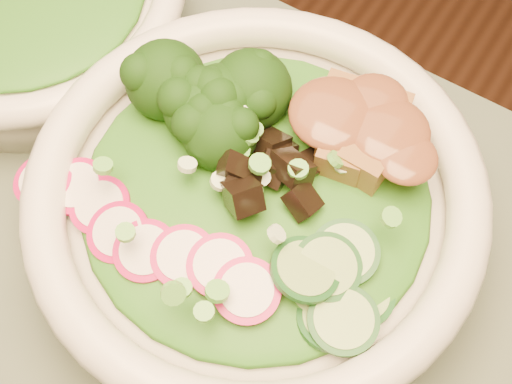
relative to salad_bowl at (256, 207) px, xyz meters
The scene contains 10 objects.
salad_bowl is the anchor object (origin of this frame).
side_bowl 0.25m from the salad_bowl, 167.38° to the left, with size 0.25×0.25×0.07m.
lettuce_bed 0.02m from the salad_bowl, 135.00° to the left, with size 0.22×0.22×0.03m, color #236916.
broccoli_florets 0.08m from the salad_bowl, 153.50° to the left, with size 0.09×0.07×0.05m, color black, non-canonical shape.
radish_slices 0.08m from the salad_bowl, 116.06° to the right, with size 0.12×0.04×0.02m, color #B80E4E, non-canonical shape.
cucumber_slices 0.08m from the salad_bowl, 29.77° to the right, with size 0.07×0.07×0.04m, color #9AC86F, non-canonical shape.
mushroom_heap 0.04m from the salad_bowl, 61.39° to the left, with size 0.07×0.07×0.04m, color black, non-canonical shape.
tofu_cubes 0.08m from the salad_bowl, 59.90° to the left, with size 0.10×0.06×0.04m, color brown, non-canonical shape.
peanut_sauce 0.08m from the salad_bowl, 59.90° to the left, with size 0.07×0.06×0.02m, color brown.
scallion_garnish 0.05m from the salad_bowl, 135.00° to the left, with size 0.21×0.21×0.03m, color #5FB43F, non-canonical shape.
Camera 1 is at (-0.12, 0.03, 1.20)m, focal length 50.00 mm.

